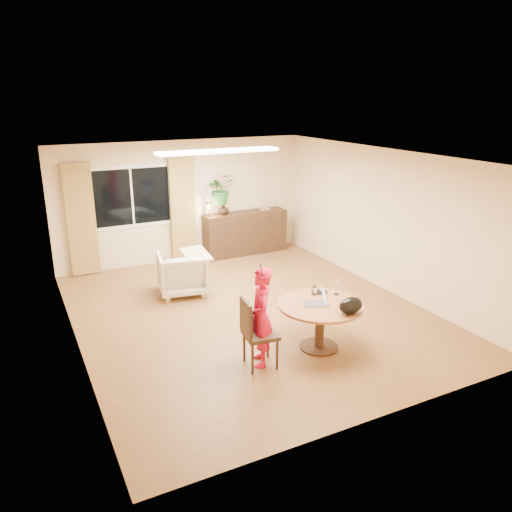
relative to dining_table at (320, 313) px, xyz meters
The scene contains 24 objects.
floor 1.69m from the dining_table, 103.29° to the left, with size 6.50×6.50×0.00m, color brown.
ceiling 2.61m from the dining_table, 103.29° to the left, with size 6.50×6.50×0.00m, color white.
wall_back 4.88m from the dining_table, 94.38° to the left, with size 5.50×5.50×0.00m, color #D3B689.
wall_left 3.57m from the dining_table, 153.44° to the left, with size 6.50×6.50×0.00m, color #D3B689.
wall_right 2.95m from the dining_table, 33.20° to the left, with size 6.50×6.50×0.00m, color #D3B689.
window 5.10m from the dining_table, 107.04° to the left, with size 1.70×0.03×1.30m.
curtain_left 5.38m from the dining_table, 118.11° to the left, with size 0.55×0.08×2.25m, color olive.
curtain_right 4.77m from the dining_table, 95.07° to the left, with size 0.55×0.08×2.25m, color olive.
ceiling_panel 3.44m from the dining_table, 97.60° to the left, with size 2.20×0.35×0.05m, color white.
dining_table is the anchor object (origin of this frame).
dining_chair 0.99m from the dining_table, behind, with size 0.47×0.43×0.98m, color black, non-canonical shape.
child 0.97m from the dining_table, behind, with size 0.33×0.50×1.38m, color #B31E0D.
laptop 0.29m from the dining_table, 169.86° to the left, with size 0.35×0.23×0.23m, color #B7B7BC, non-canonical shape.
tumbler 0.41m from the dining_table, 72.51° to the left, with size 0.08×0.08×0.12m, color white, non-canonical shape.
wine_glass 0.51m from the dining_table, 24.58° to the left, with size 0.08×0.08×0.22m, color white, non-canonical shape.
pot_lid 0.45m from the dining_table, 56.20° to the left, with size 0.20×0.20×0.03m, color white, non-canonical shape.
handbag 0.56m from the dining_table, 69.40° to the right, with size 0.36×0.21×0.24m, color black, non-canonical shape.
armchair 3.09m from the dining_table, 110.64° to the left, with size 0.84×0.86×0.79m, color beige.
throw 2.97m from the dining_table, 105.94° to the left, with size 0.45×0.55×0.03m, color beige, non-canonical shape.
sideboard 4.68m from the dining_table, 77.70° to the left, with size 1.93×0.47×0.96m, color black.
vase 4.62m from the dining_table, 84.14° to the left, with size 0.24×0.24×0.25m, color black.
bouquet 4.69m from the dining_table, 84.83° to the left, with size 0.59×0.51×0.66m, color #2D6927.
book_stack 4.83m from the dining_table, 71.82° to the left, with size 0.21×0.16×0.09m, color #865F44, non-canonical shape.
desk_lamp 4.56m from the dining_table, 88.73° to the left, with size 0.14×0.14×0.33m, color black, non-canonical shape.
Camera 1 is at (-3.37, -6.94, 3.52)m, focal length 35.00 mm.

